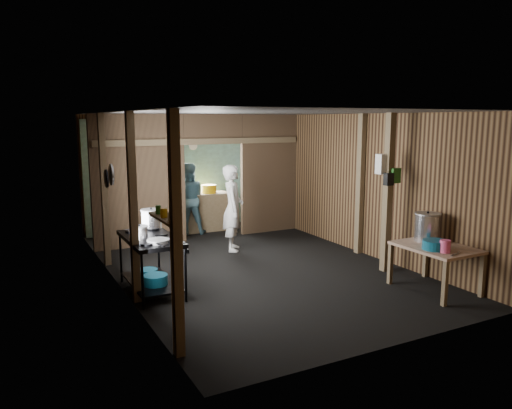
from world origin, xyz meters
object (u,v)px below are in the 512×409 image
prep_table (435,268)px  cook (233,208)px  yellow_tub (209,189)px  stove_pot_large (151,220)px  stock_pot (427,228)px  gas_range (151,264)px  pink_bucket (445,246)px

prep_table → cook: cook is taller
prep_table → yellow_tub: 5.54m
stove_pot_large → stock_pot: 4.21m
stove_pot_large → stock_pot: bearing=-29.9°
prep_table → stock_pot: size_ratio=2.51×
prep_table → yellow_tub: bearing=104.6°
gas_range → stock_pot: stock_pot is taller
stove_pot_large → cook: 2.16m
gas_range → stove_pot_large: bearing=72.0°
prep_table → cook: (-1.66, 3.45, 0.49)m
cook → pink_bucket: bearing=-133.6°
stove_pot_large → yellow_tub: size_ratio=0.96×
prep_table → yellow_tub: (-1.39, 5.32, 0.61)m
prep_table → yellow_tub: yellow_tub is taller
stove_pot_large → gas_range: bearing=-108.0°
prep_table → stove_pot_large: size_ratio=3.48×
stock_pot → pink_bucket: 0.67m
stock_pot → pink_bucket: stock_pot is taller
prep_table → stock_pot: 0.62m
stock_pot → cook: bearing=119.2°
yellow_tub → cook: size_ratio=0.20×
stock_pot → cook: (-1.77, 3.16, -0.05)m
prep_table → stock_pot: bearing=69.3°
prep_table → gas_range: bearing=153.3°
gas_range → yellow_tub: (2.32, 3.46, 0.53)m
prep_table → stove_pot_large: (-3.54, 2.39, 0.63)m
pink_bucket → cook: cook is taller
gas_range → stove_pot_large: stove_pot_large is taller
pink_bucket → prep_table: bearing=62.0°
gas_range → cook: 2.62m
gas_range → prep_table: gas_range is taller
stove_pot_large → stock_pot: (3.65, -2.10, -0.09)m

